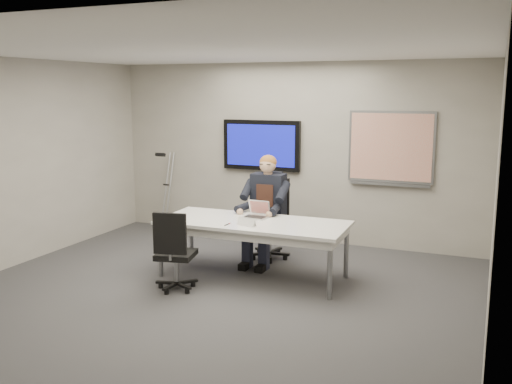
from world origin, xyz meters
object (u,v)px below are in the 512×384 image
at_px(laptop, 257,213).
at_px(office_chair_far, 270,233).
at_px(office_chair_near, 175,266).
at_px(conference_table, 253,228).
at_px(seated_person, 263,221).

bearing_deg(laptop, office_chair_far, 99.83).
height_order(office_chair_near, laptop, office_chair_near).
bearing_deg(office_chair_near, laptop, -133.02).
bearing_deg(conference_table, laptop, 98.69).
bearing_deg(office_chair_near, seated_person, -123.52).
relative_size(conference_table, laptop, 7.73).
bearing_deg(laptop, conference_table, -76.81).
height_order(office_chair_far, seated_person, seated_person).
height_order(seated_person, laptop, seated_person).
xyz_separation_m(office_chair_far, office_chair_near, (-0.54, -1.71, -0.05)).
bearing_deg(seated_person, office_chair_far, 89.36).
distance_m(office_chair_far, office_chair_near, 1.80).
distance_m(conference_table, office_chair_far, 0.94).
bearing_deg(office_chair_near, office_chair_far, -120.24).
xyz_separation_m(conference_table, seated_person, (-0.11, 0.61, -0.05)).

